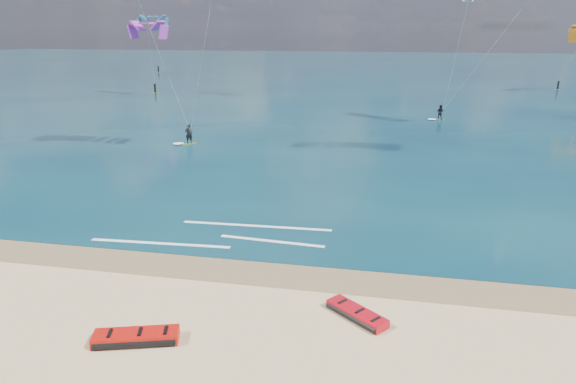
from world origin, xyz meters
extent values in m
plane|color=tan|center=(0.00, 40.00, 0.00)|extent=(320.00, 320.00, 0.00)
cube|color=brown|center=(0.00, 3.00, 0.00)|extent=(320.00, 2.40, 0.01)
cube|color=#0A2A39|center=(0.00, 104.00, 0.02)|extent=(320.00, 200.00, 0.04)
cube|color=#B7EC1B|center=(-9.54, 26.15, 0.07)|extent=(1.25, 1.18, 0.06)
imported|color=black|center=(-9.54, 26.15, 0.96)|extent=(0.76, 0.70, 1.74)
cylinder|color=black|center=(-9.25, 25.86, 1.21)|extent=(0.42, 0.38, 0.04)
cube|color=gold|center=(13.45, 43.40, 0.07)|extent=(1.33, 0.63, 0.06)
imported|color=black|center=(13.45, 43.40, 0.90)|extent=(0.97, 0.88, 1.62)
cylinder|color=black|center=(13.74, 43.12, 1.18)|extent=(0.52, 0.13, 0.04)
cube|color=white|center=(-2.73, 5.00, 0.04)|extent=(6.97, 0.61, 0.01)
cube|color=white|center=(2.53, 6.30, 0.04)|extent=(5.27, 0.62, 0.01)
cube|color=white|center=(1.30, 8.10, 0.04)|extent=(7.93, 0.53, 0.01)
camera|label=1|loc=(7.73, -16.21, 10.04)|focal=32.00mm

